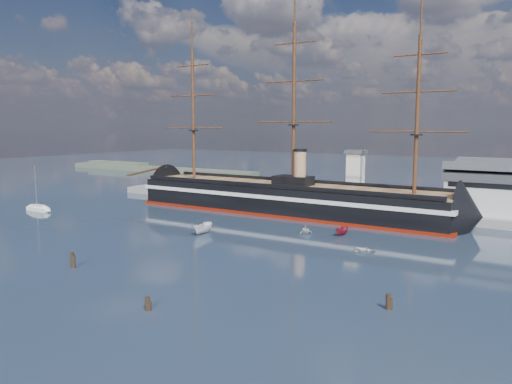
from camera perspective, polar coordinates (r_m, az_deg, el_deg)
The scene contains 13 objects.
ground at distance 113.18m, azimuth 3.66°, elevation -4.43°, with size 600.00×600.00×0.00m, color #1F2B39.
quay at distance 141.92m, azimuth 14.26°, elevation -2.21°, with size 180.00×18.00×2.00m, color slate.
quay_tower at distance 140.15m, azimuth 11.29°, elevation 1.78°, with size 5.00×5.00×15.00m.
shoreline at distance 272.76m, azimuth -12.62°, elevation 2.71°, with size 120.00×10.00×4.00m.
warship at distance 136.02m, azimuth 2.85°, elevation -0.68°, with size 112.95×17.03×53.94m.
sailboat at distance 151.48m, azimuth -23.64°, elevation -1.70°, with size 8.03×2.60×12.74m.
motorboat_a at distance 110.25m, azimuth -6.07°, elevation -4.78°, with size 7.34×2.69×2.94m, color white.
motorboat_c at distance 109.79m, azimuth 9.78°, elevation -4.90°, with size 5.49×2.01×2.20m, color maroon.
motorboat_d at distance 110.66m, azimuth 5.71°, elevation -4.73°, with size 5.26×2.28×1.93m, color silver.
motorboat_e at distance 96.28m, azimuth 12.40°, elevation -6.73°, with size 2.55×1.02×1.19m, color silver.
piling_near_left at distance 89.47m, azimuth -20.23°, elevation -8.11°, with size 0.64×0.64×3.37m, color black.
piling_near_mid at distance 67.05m, azimuth -12.29°, elevation -13.08°, with size 0.64×0.64×2.52m, color black.
piling_far_right at distance 68.07m, azimuth 14.85°, elevation -12.84°, with size 0.64×0.64×2.84m, color black.
Camera 1 is at (53.07, -57.19, 23.37)m, focal length 35.00 mm.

